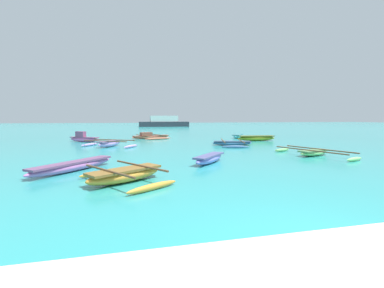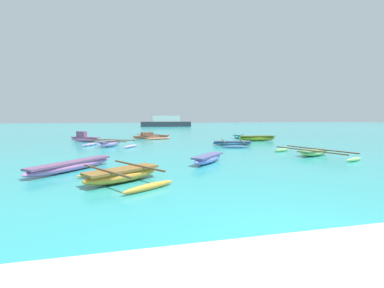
# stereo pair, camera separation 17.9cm
# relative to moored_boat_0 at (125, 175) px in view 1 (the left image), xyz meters

# --- Properties ---
(ground_plane) EXTENTS (240.00, 240.00, 0.00)m
(ground_plane) POSITION_rel_moored_boat_0_xyz_m (3.22, -5.92, -0.24)
(ground_plane) COLOR teal
(moored_boat_0) EXTENTS (3.29, 3.63, 0.50)m
(moored_boat_0) POSITION_rel_moored_boat_0_xyz_m (0.00, 0.00, 0.00)
(moored_boat_0) COLOR gold
(moored_boat_0) RESTS_ON ground_plane
(moored_boat_1) EXTENTS (2.17, 2.38, 0.40)m
(moored_boat_1) POSITION_rel_moored_boat_0_xyz_m (3.81, 2.85, -0.01)
(moored_boat_1) COLOR #8587E9
(moored_boat_1) RESTS_ON ground_plane
(moored_boat_2) EXTENTS (4.22, 3.54, 0.51)m
(moored_boat_2) POSITION_rel_moored_boat_0_xyz_m (-1.43, 11.28, 0.00)
(moored_boat_2) COLOR #C599E2
(moored_boat_2) RESTS_ON ground_plane
(moored_boat_3) EXTENTS (3.64, 1.04, 0.49)m
(moored_boat_3) POSITION_rel_moored_boat_0_xyz_m (11.69, 13.41, 0.03)
(moored_boat_3) COLOR olive
(moored_boat_3) RESTS_ON ground_plane
(moored_boat_4) EXTENTS (3.21, 4.60, 0.38)m
(moored_boat_4) POSITION_rel_moored_boat_0_xyz_m (7.96, 10.27, -0.06)
(moored_boat_4) COLOR #507CB0
(moored_boat_4) RESTS_ON ground_plane
(moored_boat_5) EXTENTS (2.89, 2.10, 0.95)m
(moored_boat_5) POSITION_rel_moored_boat_0_xyz_m (-4.01, 15.82, 0.10)
(moored_boat_5) COLOR pink
(moored_boat_5) RESTS_ON ground_plane
(moored_boat_6) EXTENTS (1.97, 2.31, 0.39)m
(moored_boat_6) POSITION_rel_moored_boat_0_xyz_m (11.41, 17.20, -0.02)
(moored_boat_6) COLOR #55D0DB
(moored_boat_6) RESTS_ON ground_plane
(moored_boat_7) EXTENTS (2.73, 4.77, 0.38)m
(moored_boat_7) POSITION_rel_moored_boat_0_xyz_m (10.32, 3.80, -0.05)
(moored_boat_7) COLOR #94E381
(moored_boat_7) RESTS_ON ground_plane
(moored_boat_8) EXTENTS (2.94, 3.50, 0.39)m
(moored_boat_8) POSITION_rel_moored_boat_0_xyz_m (-2.10, 2.32, -0.02)
(moored_boat_8) COLOR #B96EB6
(moored_boat_8) RESTS_ON ground_plane
(moored_boat_9) EXTENTS (4.20, 4.53, 0.66)m
(moored_boat_9) POSITION_rel_moored_boat_0_xyz_m (2.09, 18.69, -0.02)
(moored_boat_9) COLOR #EA7556
(moored_boat_9) RESTS_ON ground_plane
(distant_ferry) EXTENTS (12.52, 2.75, 2.75)m
(distant_ferry) POSITION_rel_moored_boat_0_xyz_m (8.16, 56.53, 0.88)
(distant_ferry) COLOR #2D333D
(distant_ferry) RESTS_ON ground_plane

